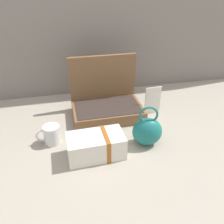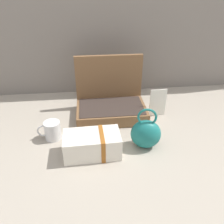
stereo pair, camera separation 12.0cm
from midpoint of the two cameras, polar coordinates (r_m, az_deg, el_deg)
name	(u,v)px [view 1 (the left image)]	position (r m, az deg, el deg)	size (l,w,h in m)	color
ground_plane	(108,133)	(1.29, -3.58, -5.35)	(6.00, 6.00, 0.00)	#9E9384
open_suitcase	(106,102)	(1.43, -3.83, 2.29)	(0.42, 0.28, 0.34)	brown
teal_pouch_handbag	(147,131)	(1.18, 5.76, -4.79)	(0.17, 0.14, 0.22)	#196B66
cream_toiletry_bag	(97,146)	(1.12, -6.90, -8.30)	(0.27, 0.16, 0.12)	silver
coffee_mug	(52,135)	(1.25, -17.29, -5.39)	(0.13, 0.09, 0.10)	silver
info_card_left	(153,100)	(1.45, 7.63, 2.80)	(0.10, 0.01, 0.18)	white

